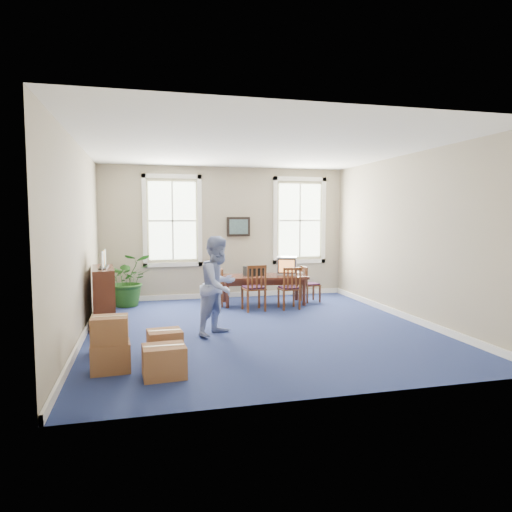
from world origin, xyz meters
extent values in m
plane|color=navy|center=(0.00, 0.00, 0.00)|extent=(6.50, 6.50, 0.00)
plane|color=white|center=(0.00, 0.00, 3.20)|extent=(6.50, 6.50, 0.00)
plane|color=tan|center=(0.00, 3.25, 1.60)|extent=(6.50, 0.00, 6.50)
plane|color=tan|center=(0.00, -3.25, 1.60)|extent=(6.50, 0.00, 6.50)
plane|color=tan|center=(-3.00, 0.00, 1.60)|extent=(0.00, 6.50, 6.50)
plane|color=tan|center=(3.00, 0.00, 1.60)|extent=(0.00, 6.50, 6.50)
cube|color=white|center=(0.00, 3.22, 0.06)|extent=(6.00, 0.04, 0.12)
cube|color=white|center=(-2.97, 0.00, 0.06)|extent=(0.04, 6.50, 0.12)
cube|color=white|center=(2.97, 0.00, 0.06)|extent=(0.04, 6.50, 0.12)
cube|color=white|center=(1.50, 2.18, 0.68)|extent=(0.22, 0.24, 0.05)
cube|color=black|center=(0.45, 2.22, 0.76)|extent=(0.49, 0.41, 0.21)
imported|color=#8E9ED3|center=(-0.76, -0.25, 0.84)|extent=(1.03, 1.02, 1.68)
cube|color=#4C2317|center=(-2.72, 0.99, 0.51)|extent=(0.49, 1.33, 1.03)
imported|color=#1D4716|center=(-2.33, 2.66, 0.59)|extent=(1.17, 1.05, 1.18)
camera|label=1|loc=(-1.99, -7.82, 2.01)|focal=32.00mm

